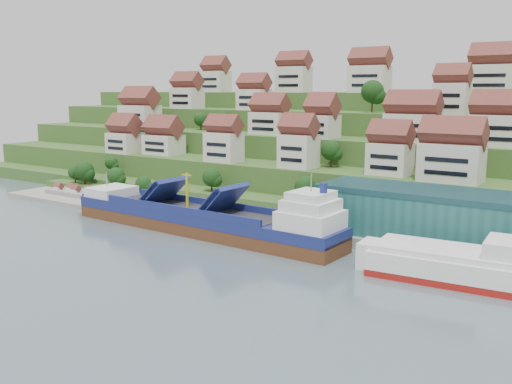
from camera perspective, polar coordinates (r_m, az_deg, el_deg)
The scene contains 11 objects.
ground at distance 128.54m, azimuth -4.92°, elevation -4.26°, with size 300.00×300.00×0.00m, color slate.
quay at distance 129.52m, azimuth 6.21°, elevation -3.67°, with size 180.00×14.00×2.20m, color gray.
pebble_beach at distance 177.52m, azimuth -17.01°, elevation -0.48°, with size 45.00×20.00×1.00m, color gray.
hillside at distance 215.71m, azimuth 12.83°, elevation 4.26°, with size 260.00×128.00×31.00m.
hillside_village at distance 173.72m, azimuth 8.54°, elevation 7.47°, with size 156.31×63.54×29.30m.
hillside_trees at distance 167.55m, azimuth 1.49°, elevation 4.97°, with size 140.17×60.81×32.19m.
warehouse at distance 118.76m, azimuth 20.46°, elevation -2.51°, with size 60.00×15.00×10.00m, color #225D5A.
flagpole at distance 124.89m, azimuth 4.41°, elevation -1.43°, with size 1.28×0.16×8.00m.
beach_huts at distance 178.05m, azimuth -17.75°, elevation 0.04°, with size 14.40×3.70×2.20m.
cargo_ship at distance 128.90m, azimuth -5.01°, elevation -2.82°, with size 71.73×13.40×15.75m.
second_ship at distance 102.87m, azimuth 20.25°, elevation -7.02°, with size 31.21×13.67×8.82m.
Camera 1 is at (79.43, -95.87, 31.96)m, focal length 40.00 mm.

